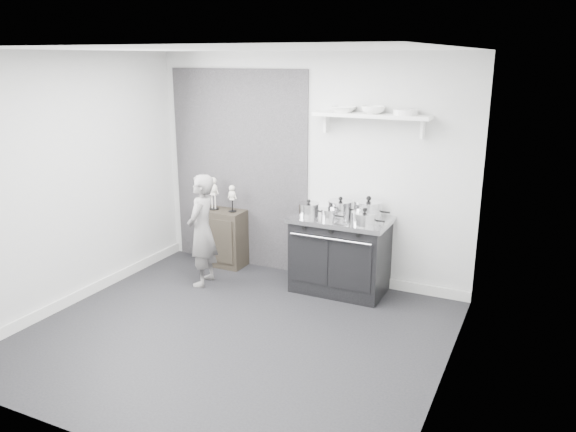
{
  "coord_description": "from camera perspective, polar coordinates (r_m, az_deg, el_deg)",
  "views": [
    {
      "loc": [
        2.64,
        -4.28,
        2.64
      ],
      "look_at": [
        0.14,
        0.95,
        0.99
      ],
      "focal_mm": 35.0,
      "sensor_mm": 36.0,
      "label": 1
    }
  ],
  "objects": [
    {
      "name": "pot_back_left",
      "position": [
        6.45,
        5.35,
        0.85
      ],
      "size": [
        0.37,
        0.28,
        0.21
      ],
      "color": "silver",
      "rests_on": "stove"
    },
    {
      "name": "wall_shelf",
      "position": [
        6.26,
        8.47,
        9.97
      ],
      "size": [
        1.3,
        0.26,
        0.24
      ],
      "color": "white",
      "rests_on": "room_shell"
    },
    {
      "name": "bowl_small",
      "position": [
        6.25,
        8.63,
        10.61
      ],
      "size": [
        0.26,
        0.26,
        0.08
      ],
      "primitive_type": "imported",
      "color": "white",
      "rests_on": "wall_shelf"
    },
    {
      "name": "pot_front_center",
      "position": [
        6.26,
        4.21,
        0.18
      ],
      "size": [
        0.26,
        0.18,
        0.15
      ],
      "color": "silver",
      "rests_on": "stove"
    },
    {
      "name": "side_cabinet",
      "position": [
        7.34,
        -6.58,
        -2.21
      ],
      "size": [
        0.57,
        0.33,
        0.74
      ],
      "primitive_type": "cube",
      "color": "black",
      "rests_on": "ground"
    },
    {
      "name": "room_shell",
      "position": [
        5.29,
        -6.0,
        4.94
      ],
      "size": [
        4.02,
        3.62,
        2.71
      ],
      "color": "#BCBCB9",
      "rests_on": "ground"
    },
    {
      "name": "pot_front_right",
      "position": [
        6.1,
        7.78,
        -0.23
      ],
      "size": [
        0.37,
        0.28,
        0.19
      ],
      "color": "silver",
      "rests_on": "stove"
    },
    {
      "name": "pot_back_right",
      "position": [
        6.35,
        8.16,
        0.67
      ],
      "size": [
        0.41,
        0.33,
        0.26
      ],
      "color": "silver",
      "rests_on": "stove"
    },
    {
      "name": "child",
      "position": [
        6.66,
        -8.73,
        -1.47
      ],
      "size": [
        0.39,
        0.53,
        1.34
      ],
      "primitive_type": "imported",
      "rotation": [
        0.0,
        0.0,
        -1.41
      ],
      "color": "slate",
      "rests_on": "ground"
    },
    {
      "name": "plate_stack",
      "position": [
        6.15,
        11.85,
        10.28
      ],
      "size": [
        0.26,
        0.26,
        0.06
      ],
      "primitive_type": "cylinder",
      "color": "white",
      "rests_on": "wall_shelf"
    },
    {
      "name": "ground",
      "position": [
        5.68,
        -5.53,
        -11.87
      ],
      "size": [
        4.0,
        4.0,
        0.0
      ],
      "primitive_type": "plane",
      "color": "black",
      "rests_on": "ground"
    },
    {
      "name": "stove",
      "position": [
        6.5,
        5.32,
        -3.86
      ],
      "size": [
        1.11,
        0.69,
        0.89
      ],
      "color": "black",
      "rests_on": "ground"
    },
    {
      "name": "pot_front_left",
      "position": [
        6.39,
        2.13,
        0.69
      ],
      "size": [
        0.33,
        0.24,
        0.19
      ],
      "color": "silver",
      "rests_on": "stove"
    },
    {
      "name": "skeleton_full",
      "position": [
        7.24,
        -7.6,
        2.55
      ],
      "size": [
        0.14,
        0.09,
        0.49
      ],
      "primitive_type": null,
      "color": "beige",
      "rests_on": "side_cabinet"
    },
    {
      "name": "bowl_large",
      "position": [
        6.35,
        5.66,
        10.73
      ],
      "size": [
        0.28,
        0.28,
        0.07
      ],
      "primitive_type": "imported",
      "color": "white",
      "rests_on": "wall_shelf"
    },
    {
      "name": "skeleton_torso",
      "position": [
        7.1,
        -5.69,
        1.98
      ],
      "size": [
        0.11,
        0.07,
        0.4
      ],
      "primitive_type": null,
      "color": "beige",
      "rests_on": "side_cabinet"
    }
  ]
}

